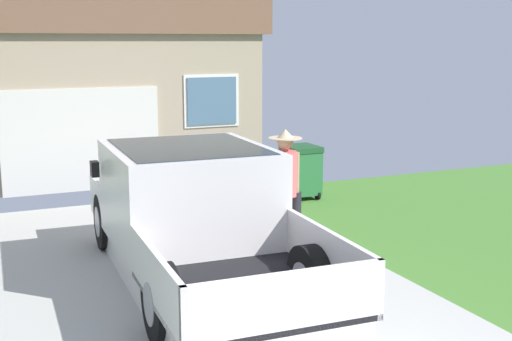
{
  "coord_description": "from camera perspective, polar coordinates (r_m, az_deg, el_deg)",
  "views": [
    {
      "loc": [
        -2.44,
        -3.21,
        2.96
      ],
      "look_at": [
        1.13,
        4.77,
        1.27
      ],
      "focal_mm": 47.26,
      "sensor_mm": 36.0,
      "label": 1
    }
  ],
  "objects": [
    {
      "name": "wheeled_trash_bin",
      "position": [
        12.82,
        3.82,
        0.08
      ],
      "size": [
        0.6,
        0.72,
        1.01
      ],
      "color": "#286B38",
      "rests_on": "ground"
    },
    {
      "name": "handbag",
      "position": [
        9.29,
        3.67,
        -6.7
      ],
      "size": [
        0.29,
        0.17,
        0.44
      ],
      "color": "#232328",
      "rests_on": "ground"
    },
    {
      "name": "person_with_hat",
      "position": [
        9.2,
        2.45,
        -1.43
      ],
      "size": [
        0.53,
        0.46,
        1.79
      ],
      "rotation": [
        0.0,
        0.0,
        -3.0
      ],
      "color": "black",
      "rests_on": "ground"
    },
    {
      "name": "pickup_truck",
      "position": [
        8.59,
        -5.46,
        -3.99
      ],
      "size": [
        2.15,
        5.24,
        1.65
      ],
      "rotation": [
        0.0,
        0.0,
        -0.04
      ],
      "color": "white",
      "rests_on": "ground"
    },
    {
      "name": "house_with_garage",
      "position": [
        16.49,
        -18.88,
        7.3
      ],
      "size": [
        9.66,
        6.1,
        4.1
      ],
      "color": "tan",
      "rests_on": "ground"
    }
  ]
}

